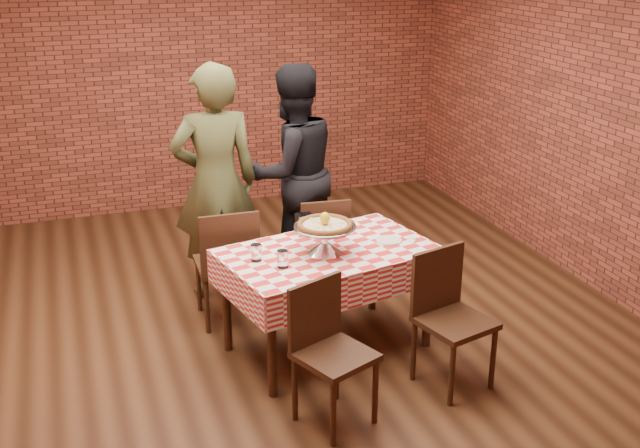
% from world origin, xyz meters
% --- Properties ---
extents(ground, '(6.00, 6.00, 0.00)m').
position_xyz_m(ground, '(0.00, 0.00, 0.00)').
color(ground, black).
rests_on(ground, ground).
extents(back_wall, '(5.50, 0.00, 5.50)m').
position_xyz_m(back_wall, '(0.00, 3.00, 1.45)').
color(back_wall, brown).
rests_on(back_wall, ground).
extents(table, '(1.55, 1.12, 0.75)m').
position_xyz_m(table, '(0.32, -0.37, 0.38)').
color(table, '#381F12').
rests_on(table, ground).
extents(tablecloth, '(1.59, 1.16, 0.24)m').
position_xyz_m(tablecloth, '(0.32, -0.37, 0.64)').
color(tablecloth, red).
rests_on(tablecloth, table).
extents(pizza_stand, '(0.58, 0.58, 0.19)m').
position_xyz_m(pizza_stand, '(0.28, -0.41, 0.85)').
color(pizza_stand, silver).
rests_on(pizza_stand, tablecloth).
extents(pizza, '(0.50, 0.50, 0.03)m').
position_xyz_m(pizza, '(0.28, -0.41, 0.95)').
color(pizza, beige).
rests_on(pizza, pizza_stand).
extents(lemon, '(0.09, 0.09, 0.09)m').
position_xyz_m(lemon, '(0.28, -0.41, 1.00)').
color(lemon, yellow).
rests_on(lemon, pizza).
extents(water_glass_left, '(0.09, 0.09, 0.11)m').
position_xyz_m(water_glass_left, '(-0.05, -0.55, 0.82)').
color(water_glass_left, white).
rests_on(water_glass_left, tablecloth).
extents(water_glass_right, '(0.09, 0.09, 0.11)m').
position_xyz_m(water_glass_right, '(-0.19, -0.39, 0.82)').
color(water_glass_right, white).
rests_on(water_glass_right, tablecloth).
extents(side_plate, '(0.21, 0.21, 0.01)m').
position_xyz_m(side_plate, '(0.78, -0.37, 0.76)').
color(side_plate, white).
rests_on(side_plate, tablecloth).
extents(sweetener_packet_a, '(0.06, 0.06, 0.00)m').
position_xyz_m(sweetener_packet_a, '(0.93, -0.42, 0.76)').
color(sweetener_packet_a, white).
rests_on(sweetener_packet_a, tablecloth).
extents(sweetener_packet_b, '(0.05, 0.04, 0.00)m').
position_xyz_m(sweetener_packet_b, '(0.94, -0.36, 0.76)').
color(sweetener_packet_b, white).
rests_on(sweetener_packet_b, tablecloth).
extents(condiment_caddy, '(0.11, 0.09, 0.16)m').
position_xyz_m(condiment_caddy, '(0.25, -0.05, 0.84)').
color(condiment_caddy, silver).
rests_on(condiment_caddy, tablecloth).
extents(chair_near_left, '(0.53, 0.53, 0.88)m').
position_xyz_m(chair_near_left, '(0.06, -1.22, 0.44)').
color(chair_near_left, '#381F12').
rests_on(chair_near_left, ground).
extents(chair_near_right, '(0.51, 0.51, 0.90)m').
position_xyz_m(chair_near_right, '(0.93, -1.08, 0.45)').
color(chair_near_right, '#381F12').
rests_on(chair_near_right, ground).
extents(chair_far_left, '(0.45, 0.45, 0.92)m').
position_xyz_m(chair_far_left, '(-0.25, 0.31, 0.46)').
color(chair_far_left, '#381F12').
rests_on(chair_far_left, ground).
extents(chair_far_right, '(0.43, 0.43, 0.87)m').
position_xyz_m(chair_far_right, '(0.55, 0.45, 0.43)').
color(chair_far_right, '#381F12').
rests_on(chair_far_right, ground).
extents(diner_olive, '(0.70, 0.47, 1.89)m').
position_xyz_m(diner_olive, '(-0.21, 0.77, 0.95)').
color(diner_olive, '#424725').
rests_on(diner_olive, ground).
extents(diner_black, '(1.01, 0.86, 1.81)m').
position_xyz_m(diner_black, '(0.48, 0.97, 0.91)').
color(diner_black, black).
rests_on(diner_black, ground).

